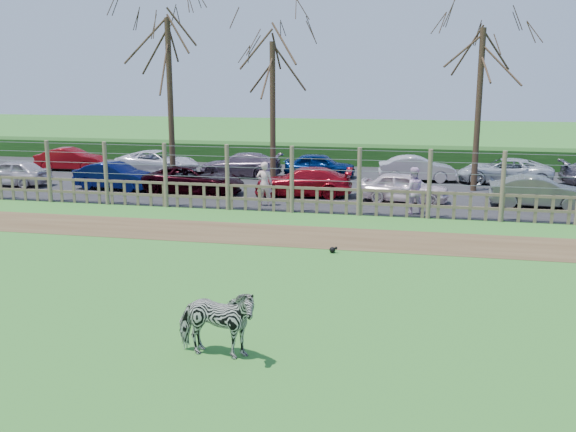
% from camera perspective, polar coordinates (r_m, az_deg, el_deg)
% --- Properties ---
extents(ground, '(120.00, 120.00, 0.00)m').
position_cam_1_polar(ground, '(16.57, -5.18, -5.40)').
color(ground, '#559A39').
rests_on(ground, ground).
extents(dirt_strip, '(34.00, 2.80, 0.01)m').
position_cam_1_polar(dirt_strip, '(20.75, -1.58, -1.66)').
color(dirt_strip, brown).
rests_on(dirt_strip, ground).
extents(asphalt, '(44.00, 13.00, 0.04)m').
position_cam_1_polar(asphalt, '(30.36, 2.78, 2.89)').
color(asphalt, '#232326').
rests_on(asphalt, ground).
extents(hedge, '(46.00, 2.00, 1.10)m').
position_cam_1_polar(hedge, '(37.15, 4.50, 5.45)').
color(hedge, '#1E4716').
rests_on(hedge, ground).
extents(fence, '(30.16, 0.16, 2.50)m').
position_cam_1_polar(fence, '(23.92, 0.34, 2.20)').
color(fence, brown).
rests_on(fence, ground).
extents(tree_left, '(4.80, 4.80, 7.88)m').
position_cam_1_polar(tree_left, '(29.75, -10.55, 13.32)').
color(tree_left, '#3D2B1E').
rests_on(tree_left, ground).
extents(tree_mid, '(4.80, 4.80, 6.83)m').
position_cam_1_polar(tree_mid, '(29.34, -1.38, 12.07)').
color(tree_mid, '#3D2B1E').
rests_on(tree_mid, ground).
extents(tree_right, '(4.80, 4.80, 7.35)m').
position_cam_1_polar(tree_right, '(29.17, 16.77, 12.30)').
color(tree_right, '#3D2B1E').
rests_on(tree_right, ground).
extents(zebra, '(1.63, 0.80, 1.35)m').
position_cam_1_polar(zebra, '(11.85, -6.41, -9.40)').
color(zebra, gray).
rests_on(zebra, ground).
extents(visitor_a, '(0.66, 0.47, 1.72)m').
position_cam_1_polar(visitor_a, '(25.04, -2.11, 2.88)').
color(visitor_a, beige).
rests_on(visitor_a, asphalt).
extents(visitor_b, '(0.96, 0.82, 1.72)m').
position_cam_1_polar(visitor_b, '(24.01, 11.03, 2.25)').
color(visitor_b, silver).
rests_on(visitor_b, asphalt).
extents(crow, '(0.24, 0.18, 0.19)m').
position_cam_1_polar(crow, '(18.68, 4.00, -3.00)').
color(crow, black).
rests_on(crow, ground).
extents(car_0, '(3.55, 1.48, 1.20)m').
position_cam_1_polar(car_0, '(32.23, -23.33, 3.55)').
color(car_0, '#BDB2B9').
rests_on(car_0, asphalt).
extents(car_1, '(3.76, 1.68, 1.20)m').
position_cam_1_polar(car_1, '(29.67, -15.14, 3.45)').
color(car_1, '#060C3B').
rests_on(car_1, asphalt).
extents(car_2, '(4.45, 2.30, 1.20)m').
position_cam_1_polar(car_2, '(27.94, -8.35, 3.22)').
color(car_2, black).
rests_on(car_2, asphalt).
extents(car_3, '(4.23, 1.93, 1.20)m').
position_cam_1_polar(car_3, '(27.12, 1.37, 3.07)').
color(car_3, maroon).
rests_on(car_3, asphalt).
extents(car_4, '(3.68, 1.88, 1.20)m').
position_cam_1_polar(car_4, '(26.18, 10.31, 2.53)').
color(car_4, silver).
rests_on(car_4, asphalt).
extents(car_5, '(3.69, 1.42, 1.20)m').
position_cam_1_polar(car_5, '(26.56, 21.38, 2.01)').
color(car_5, '#5E625A').
rests_on(car_5, asphalt).
extents(car_7, '(3.77, 1.73, 1.20)m').
position_cam_1_polar(car_7, '(36.28, -18.72, 4.80)').
color(car_7, maroon).
rests_on(car_7, asphalt).
extents(car_8, '(4.48, 2.38, 1.20)m').
position_cam_1_polar(car_8, '(33.92, -11.50, 4.72)').
color(car_8, silver).
rests_on(car_8, asphalt).
extents(car_9, '(4.18, 1.80, 1.20)m').
position_cam_1_polar(car_9, '(32.30, -4.25, 4.56)').
color(car_9, '#655265').
rests_on(car_9, asphalt).
extents(car_10, '(3.56, 1.51, 1.20)m').
position_cam_1_polar(car_10, '(32.12, 2.86, 4.53)').
color(car_10, '#031B53').
rests_on(car_10, asphalt).
extents(car_11, '(3.76, 1.68, 1.20)m').
position_cam_1_polar(car_11, '(31.47, 11.39, 4.14)').
color(car_11, '#C0B5B8').
rests_on(car_11, asphalt).
extents(car_12, '(4.41, 2.20, 1.20)m').
position_cam_1_polar(car_12, '(31.79, 18.68, 3.81)').
color(car_12, silver).
rests_on(car_12, asphalt).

